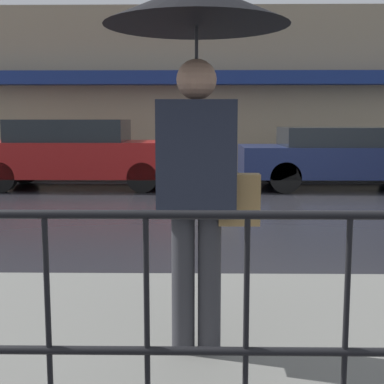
{
  "coord_description": "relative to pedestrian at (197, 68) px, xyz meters",
  "views": [
    {
      "loc": [
        -1.59,
        -8.72,
        1.5
      ],
      "look_at": [
        -1.69,
        -1.61,
        0.54
      ],
      "focal_mm": 50.0,
      "sensor_mm": 36.0,
      "label": 1
    }
  ],
  "objects": [
    {
      "name": "ground_plane",
      "position": [
        1.6,
        5.63,
        -1.79
      ],
      "size": [
        80.0,
        80.0,
        0.0
      ],
      "primitive_type": "plane",
      "color": "black"
    },
    {
      "name": "sidewalk_far",
      "position": [
        1.6,
        10.59,
        -1.74
      ],
      "size": [
        28.0,
        1.95,
        0.11
      ],
      "color": "slate",
      "rests_on": "ground_plane"
    },
    {
      "name": "lane_marking",
      "position": [
        1.6,
        5.63,
        -1.79
      ],
      "size": [
        25.2,
        0.12,
        0.01
      ],
      "color": "gold",
      "rests_on": "ground_plane"
    },
    {
      "name": "building_storefront",
      "position": [
        1.6,
        11.68,
        0.5
      ],
      "size": [
        28.0,
        0.85,
        4.53
      ],
      "color": "gray",
      "rests_on": "ground_plane"
    },
    {
      "name": "pedestrian",
      "position": [
        0.0,
        0.0,
        0.0
      ],
      "size": [
        1.05,
        1.05,
        2.15
      ],
      "rotation": [
        0.0,
        0.0,
        3.14
      ],
      "color": "#333338",
      "rests_on": "sidewalk_near"
    },
    {
      "name": "car_red",
      "position": [
        -2.7,
        8.67,
        -1.02
      ],
      "size": [
        4.75,
        1.76,
        1.51
      ],
      "color": "maroon",
      "rests_on": "ground_plane"
    },
    {
      "name": "car_navy",
      "position": [
        3.13,
        8.67,
        -1.09
      ],
      "size": [
        4.5,
        1.89,
        1.34
      ],
      "color": "#19234C",
      "rests_on": "ground_plane"
    }
  ]
}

